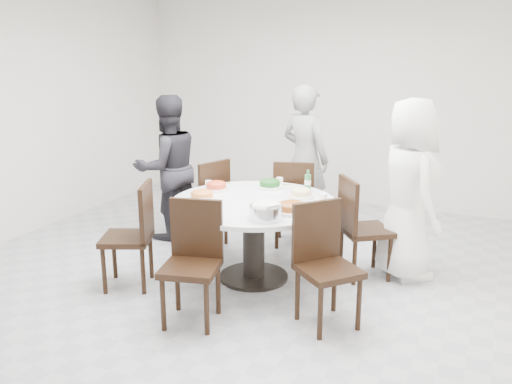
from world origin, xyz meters
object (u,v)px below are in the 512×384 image
at_px(chair_n, 294,202).
at_px(chair_sw, 126,236).
at_px(dining_table, 254,240).
at_px(chair_ne, 366,228).
at_px(soup_bowl, 202,207).
at_px(diner_right, 409,190).
at_px(beverage_bottle, 308,181).
at_px(chair_s, 190,265).
at_px(chair_se, 329,268).
at_px(rice_bowl, 266,212).
at_px(diner_left, 168,168).
at_px(diner_middle, 305,159).
at_px(chair_nw, 203,203).

height_order(chair_n, chair_sw, same).
bearing_deg(dining_table, chair_ne, 27.25).
bearing_deg(soup_bowl, dining_table, 60.03).
bearing_deg(diner_right, chair_n, 38.78).
xyz_separation_m(chair_ne, diner_right, (0.33, 0.18, 0.36)).
bearing_deg(beverage_bottle, diner_right, 9.01).
height_order(chair_s, diner_right, diner_right).
relative_size(chair_ne, chair_s, 1.00).
bearing_deg(chair_ne, diner_right, -97.04).
xyz_separation_m(chair_se, diner_right, (0.37, 1.22, 0.36)).
relative_size(chair_sw, rice_bowl, 3.56).
bearing_deg(chair_s, beverage_bottle, 59.99).
bearing_deg(diner_left, chair_ne, 118.82).
xyz_separation_m(diner_middle, rice_bowl, (0.37, -1.99, -0.04)).
distance_m(chair_s, diner_left, 2.07).
bearing_deg(diner_right, chair_nw, 56.61).
bearing_deg(diner_left, chair_se, 94.76).
bearing_deg(diner_middle, diner_right, 164.05).
xyz_separation_m(chair_ne, diner_middle, (-0.98, 1.07, 0.37)).
bearing_deg(dining_table, beverage_bottle, 57.02).
distance_m(dining_table, chair_se, 1.05).
xyz_separation_m(diner_middle, diner_left, (-1.29, -0.88, -0.05)).
relative_size(chair_se, beverage_bottle, 4.52).
height_order(chair_n, diner_right, diner_right).
bearing_deg(chair_n, soup_bowl, 62.20).
bearing_deg(beverage_bottle, diner_middle, 110.81).
height_order(chair_se, beverage_bottle, beverage_bottle).
xyz_separation_m(chair_sw, chair_s, (0.86, -0.34, 0.00)).
xyz_separation_m(dining_table, chair_s, (-0.09, -0.96, 0.10)).
relative_size(chair_ne, soup_bowl, 3.81).
relative_size(chair_sw, diner_left, 0.59).
bearing_deg(chair_sw, chair_se, 68.01).
height_order(diner_right, diner_middle, diner_middle).
xyz_separation_m(chair_se, beverage_bottle, (-0.55, 1.08, 0.38)).
relative_size(dining_table, beverage_bottle, 7.14).
height_order(diner_middle, beverage_bottle, diner_middle).
bearing_deg(chair_s, diner_middle, 75.38).
relative_size(diner_right, beverage_bottle, 7.93).
distance_m(chair_se, diner_middle, 2.34).
xyz_separation_m(chair_se, diner_left, (-2.23, 1.22, 0.32)).
relative_size(chair_ne, chair_n, 1.00).
height_order(chair_s, diner_middle, diner_middle).
bearing_deg(chair_ne, soup_bowl, 92.08).
relative_size(chair_n, chair_nw, 1.00).
distance_m(chair_n, chair_se, 1.80).
xyz_separation_m(chair_n, soup_bowl, (-0.28, -1.47, 0.31)).
relative_size(dining_table, soup_bowl, 6.01).
height_order(dining_table, diner_left, diner_left).
xyz_separation_m(chair_nw, diner_middle, (0.81, 0.96, 0.37)).
bearing_deg(chair_se, chair_n, 69.54).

